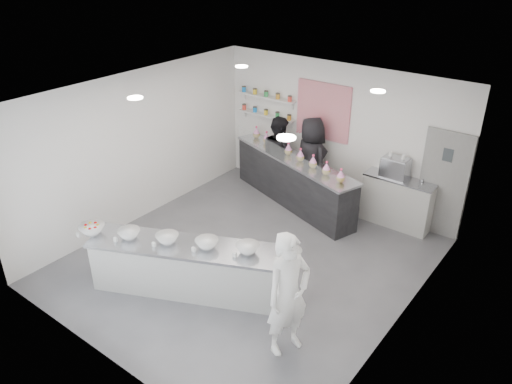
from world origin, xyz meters
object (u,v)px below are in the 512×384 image
espresso_ledge (397,202)px  staff_left (279,155)px  woman_prep (288,295)px  staff_right (311,161)px  prep_counter (189,268)px  back_bar (293,181)px  espresso_machine (395,168)px

espresso_ledge → staff_left: bearing=-176.2°
woman_prep → staff_right: staff_right is taller
prep_counter → back_bar: back_bar is taller
back_bar → espresso_machine: bearing=31.5°
prep_counter → espresso_ledge: (1.80, 4.01, 0.08)m
back_bar → espresso_ledge: (2.14, 0.47, -0.02)m
staff_right → back_bar: bearing=74.3°
woman_prep → staff_right: bearing=47.7°
back_bar → espresso_machine: size_ratio=6.70×
espresso_ledge → woman_prep: (0.18, -4.11, 0.41)m
woman_prep → staff_right: (-2.08, 3.93, 0.03)m
espresso_ledge → woman_prep: woman_prep is taller
prep_counter → woman_prep: bearing=-27.8°
prep_counter → back_bar: 3.56m
back_bar → woman_prep: woman_prep is taller
prep_counter → woman_prep: size_ratio=1.73×
espresso_ledge → woman_prep: bearing=-87.5°
espresso_machine → staff_right: bearing=-174.2°
espresso_machine → woman_prep: woman_prep is taller
woman_prep → staff_right: 4.45m
staff_left → staff_right: bearing=-158.2°
espresso_ledge → woman_prep: 4.14m
espresso_ledge → staff_left: (-2.73, -0.18, 0.37)m
prep_counter → staff_right: (-0.10, 3.83, 0.52)m
espresso_ledge → espresso_machine: bearing=180.0°
prep_counter → staff_left: bearing=78.8°
espresso_machine → staff_right: staff_right is taller
staff_left → back_bar: bearing=175.7°
woman_prep → espresso_ledge: bearing=22.3°
prep_counter → staff_right: bearing=66.6°
back_bar → woman_prep: size_ratio=1.85×
back_bar → woman_prep: 4.33m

